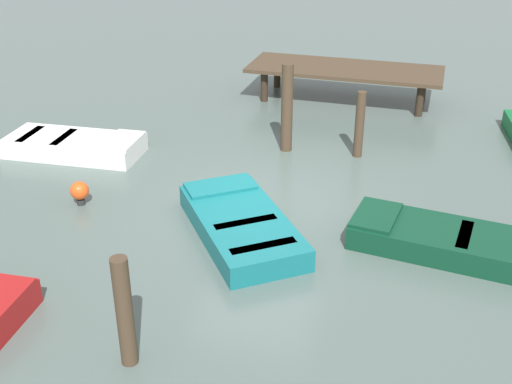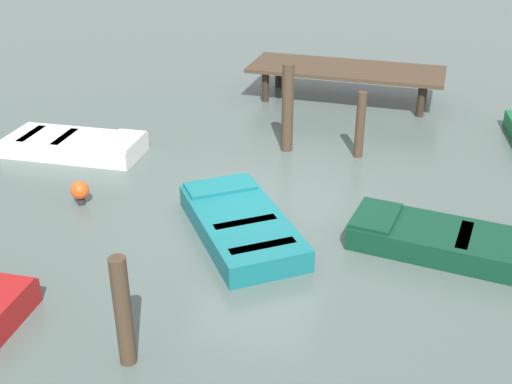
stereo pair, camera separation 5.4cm
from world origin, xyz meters
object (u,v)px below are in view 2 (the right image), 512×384
dock_segment (346,71)px  rowboat_teal (241,224)px  mooring_piling_mid_right (123,312)px  mooring_piling_near_right (288,108)px  rowboat_white (76,145)px  mooring_piling_mid_left (360,125)px  marker_buoy (80,191)px  rowboat_dark_green (447,241)px

dock_segment → rowboat_teal: size_ratio=1.63×
rowboat_teal → mooring_piling_mid_right: mooring_piling_mid_right is taller
dock_segment → mooring_piling_near_right: (-0.79, -3.93, 0.17)m
mooring_piling_near_right → rowboat_white: bearing=-162.3°
mooring_piling_mid_left → mooring_piling_mid_right: bearing=-105.5°
marker_buoy → mooring_piling_near_right: bearing=48.4°
mooring_piling_mid_left → mooring_piling_near_right: bearing=-177.9°
rowboat_white → mooring_piling_near_right: 4.90m
mooring_piling_near_right → marker_buoy: 4.97m
mooring_piling_near_right → marker_buoy: size_ratio=4.24×
marker_buoy → dock_segment: bearing=61.9°
rowboat_teal → mooring_piling_near_right: (-0.05, 3.99, 0.80)m
mooring_piling_mid_left → rowboat_teal: bearing=-111.5°
rowboat_dark_green → marker_buoy: marker_buoy is taller
dock_segment → mooring_piling_mid_right: 11.51m
rowboat_teal → rowboat_white: bearing=26.0°
rowboat_dark_green → mooring_piling_mid_left: bearing=-53.7°
mooring_piling_near_right → mooring_piling_mid_left: bearing=2.1°
dock_segment → marker_buoy: bearing=-116.1°
rowboat_teal → dock_segment: bearing=-40.9°
mooring_piling_mid_left → marker_buoy: bearing=-142.8°
dock_segment → rowboat_white: bearing=-133.0°
mooring_piling_mid_left → rowboat_white: bearing=-166.3°
dock_segment → mooring_piling_near_right: size_ratio=2.65×
rowboat_white → mooring_piling_mid_right: 7.36m
rowboat_white → marker_buoy: bearing=-60.9°
rowboat_teal → rowboat_dark_green: bearing=-119.7°
marker_buoy → mooring_piling_mid_right: bearing=-53.7°
rowboat_white → mooring_piling_near_right: mooring_piling_near_right is taller
mooring_piling_mid_right → rowboat_dark_green: bearing=44.0°
rowboat_teal → rowboat_white: size_ratio=1.06×
rowboat_white → dock_segment: bearing=42.7°
dock_segment → mooring_piling_mid_right: size_ratio=3.35×
rowboat_white → rowboat_dark_green: (8.18, -2.16, -0.00)m
mooring_piling_mid_right → rowboat_white: bearing=124.5°
rowboat_white → rowboat_dark_green: 8.46m
dock_segment → rowboat_dark_green: size_ratio=1.59×
dock_segment → rowboat_teal: 7.98m
rowboat_teal → mooring_piling_mid_right: bearing=136.3°
rowboat_white → mooring_piling_near_right: bearing=15.5°
rowboat_dark_green → mooring_piling_mid_right: mooring_piling_mid_right is taller
rowboat_teal → mooring_piling_mid_right: 3.61m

